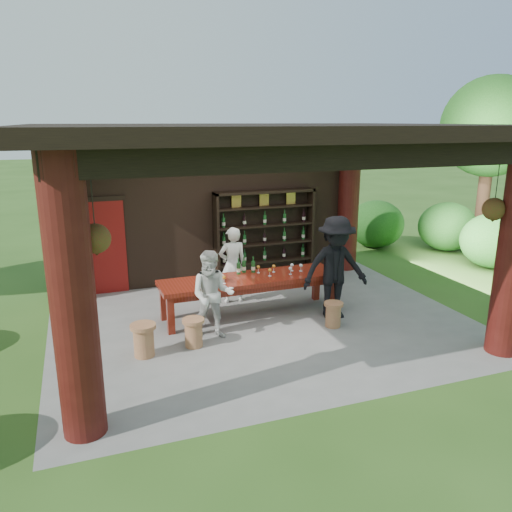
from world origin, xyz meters
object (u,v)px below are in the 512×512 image
object	(u,v)px
guest_man	(335,268)
stool_near_left	(194,332)
host	(233,265)
napkin_basket	(216,278)
stool_far_left	(144,339)
tasting_table	(250,283)
wine_shelf	(265,235)
stool_near_right	(333,314)
guest_woman	(212,295)

from	to	relation	value
guest_man	stool_near_left	bearing A→B (deg)	-167.05
host	napkin_basket	size ratio (longest dim) A/B	5.94
stool_far_left	stool_near_left	bearing A→B (deg)	5.37
tasting_table	guest_man	xyz separation A→B (m)	(1.44, -0.63, 0.32)
wine_shelf	stool_near_right	distance (m)	3.16
guest_man	napkin_basket	distance (m)	2.19
wine_shelf	tasting_table	size ratio (longest dim) A/B	0.69
stool_near_right	guest_man	size ratio (longest dim) A/B	0.24
tasting_table	stool_far_left	bearing A→B (deg)	-153.39
wine_shelf	stool_near_right	xyz separation A→B (m)	(0.15, -3.05, -0.80)
wine_shelf	guest_woman	xyz separation A→B (m)	(-1.98, -2.78, -0.28)
stool_near_right	guest_woman	xyz separation A→B (m)	(-2.13, 0.28, 0.52)
napkin_basket	tasting_table	bearing A→B (deg)	5.93
guest_man	napkin_basket	world-z (taller)	guest_man
tasting_table	guest_man	world-z (taller)	guest_man
tasting_table	stool_near_right	size ratio (longest dim) A/B	7.51
tasting_table	guest_woman	size ratio (longest dim) A/B	2.23
napkin_basket	stool_near_left	bearing A→B (deg)	-124.71
wine_shelf	stool_near_right	world-z (taller)	wine_shelf
tasting_table	stool_far_left	xyz separation A→B (m)	(-2.11, -1.06, -0.35)
stool_near_left	napkin_basket	distance (m)	1.25
stool_far_left	guest_man	xyz separation A→B (m)	(3.55, 0.43, 0.68)
host	wine_shelf	bearing A→B (deg)	-130.91
wine_shelf	stool_near_right	size ratio (longest dim) A/B	5.20
wine_shelf	tasting_table	world-z (taller)	wine_shelf
stool_near_left	wine_shelf	bearing A→B (deg)	51.77
host	stool_near_left	bearing A→B (deg)	57.83
wine_shelf	stool_far_left	xyz separation A→B (m)	(-3.18, -3.09, -0.76)
guest_man	tasting_table	bearing A→B (deg)	162.13
stool_near_right	napkin_basket	bearing A→B (deg)	153.22
stool_near_right	host	distance (m)	2.31
napkin_basket	host	bearing A→B (deg)	55.91
tasting_table	host	world-z (taller)	host
tasting_table	napkin_basket	distance (m)	0.70
stool_near_right	guest_woman	bearing A→B (deg)	172.59
wine_shelf	tasting_table	xyz separation A→B (m)	(-1.07, -2.03, -0.40)
wine_shelf	guest_woman	size ratio (longest dim) A/B	1.55
host	guest_man	world-z (taller)	guest_man
stool_near_left	stool_near_right	xyz separation A→B (m)	(2.52, -0.04, -0.01)
stool_near_left	stool_far_left	xyz separation A→B (m)	(-0.81, -0.08, 0.03)
wine_shelf	stool_near_left	xyz separation A→B (m)	(-2.37, -3.01, -0.78)
stool_far_left	guest_woman	size ratio (longest dim) A/B	0.35
stool_near_left	stool_near_right	size ratio (longest dim) A/B	1.06
tasting_table	stool_far_left	size ratio (longest dim) A/B	6.39
stool_far_left	guest_woman	distance (m)	1.32
tasting_table	host	xyz separation A→B (m)	(-0.08, 0.80, 0.14)
wine_shelf	guest_man	distance (m)	2.68
stool_near_right	tasting_table	bearing A→B (deg)	139.94
stool_near_left	stool_far_left	distance (m)	0.81
stool_far_left	host	distance (m)	2.80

